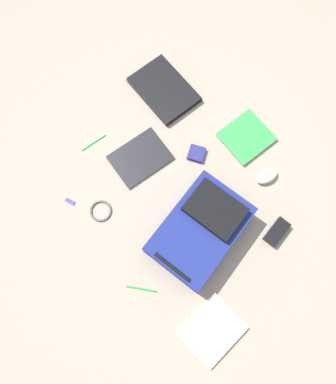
{
  "coord_description": "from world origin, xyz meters",
  "views": [
    {
      "loc": [
        -0.27,
        0.32,
        1.67
      ],
      "look_at": [
        0.03,
        -0.01,
        0.02
      ],
      "focal_mm": 33.24,
      "sensor_mm": 36.0,
      "label": 1
    }
  ],
  "objects_px": {
    "book_comic": "(212,330)",
    "power_brick": "(277,232)",
    "book_red": "(140,158)",
    "usb_stick": "(70,201)",
    "pen_black": "(94,143)",
    "cable_coil": "(101,211)",
    "pen_blue": "(141,289)",
    "backpack": "(201,229)",
    "book_blue": "(246,137)",
    "laptop": "(164,90)",
    "earbud_pouch": "(196,154)",
    "computer_mouse": "(267,176)"
  },
  "relations": [
    {
      "from": "laptop",
      "to": "computer_mouse",
      "type": "xyz_separation_m",
      "value": [
        -0.69,
        0.02,
        0.01
      ]
    },
    {
      "from": "usb_stick",
      "to": "backpack",
      "type": "bearing_deg",
      "value": -151.44
    },
    {
      "from": "backpack",
      "to": "book_red",
      "type": "distance_m",
      "value": 0.47
    },
    {
      "from": "book_comic",
      "to": "cable_coil",
      "type": "height_order",
      "value": "book_comic"
    },
    {
      "from": "backpack",
      "to": "computer_mouse",
      "type": "relative_size",
      "value": 4.34
    },
    {
      "from": "book_red",
      "to": "computer_mouse",
      "type": "bearing_deg",
      "value": -147.6
    },
    {
      "from": "book_comic",
      "to": "computer_mouse",
      "type": "relative_size",
      "value": 2.35
    },
    {
      "from": "book_red",
      "to": "earbud_pouch",
      "type": "relative_size",
      "value": 4.02
    },
    {
      "from": "power_brick",
      "to": "book_red",
      "type": "bearing_deg",
      "value": 11.74
    },
    {
      "from": "backpack",
      "to": "usb_stick",
      "type": "relative_size",
      "value": 9.3
    },
    {
      "from": "book_comic",
      "to": "pen_blue",
      "type": "distance_m",
      "value": 0.36
    },
    {
      "from": "computer_mouse",
      "to": "pen_blue",
      "type": "distance_m",
      "value": 0.8
    },
    {
      "from": "book_comic",
      "to": "power_brick",
      "type": "distance_m",
      "value": 0.53
    },
    {
      "from": "earbud_pouch",
      "to": "book_blue",
      "type": "bearing_deg",
      "value": -118.57
    },
    {
      "from": "pen_black",
      "to": "computer_mouse",
      "type": "bearing_deg",
      "value": -150.36
    },
    {
      "from": "computer_mouse",
      "to": "cable_coil",
      "type": "xyz_separation_m",
      "value": [
        0.49,
        0.66,
        -0.02
      ]
    },
    {
      "from": "book_red",
      "to": "usb_stick",
      "type": "distance_m",
      "value": 0.4
    },
    {
      "from": "book_blue",
      "to": "laptop",
      "type": "bearing_deg",
      "value": 9.2
    },
    {
      "from": "book_comic",
      "to": "book_blue",
      "type": "relative_size",
      "value": 0.97
    },
    {
      "from": "book_comic",
      "to": "cable_coil",
      "type": "bearing_deg",
      "value": -4.19
    },
    {
      "from": "computer_mouse",
      "to": "power_brick",
      "type": "bearing_deg",
      "value": 156.88
    },
    {
      "from": "book_red",
      "to": "book_blue",
      "type": "height_order",
      "value": "book_blue"
    },
    {
      "from": "pen_black",
      "to": "book_blue",
      "type": "bearing_deg",
      "value": -136.1
    },
    {
      "from": "book_comic",
      "to": "laptop",
      "type": "bearing_deg",
      "value": -37.92
    },
    {
      "from": "pen_black",
      "to": "earbud_pouch",
      "type": "relative_size",
      "value": 1.81
    },
    {
      "from": "book_red",
      "to": "computer_mouse",
      "type": "xyz_separation_m",
      "value": [
        -0.53,
        -0.34,
        0.02
      ]
    },
    {
      "from": "backpack",
      "to": "usb_stick",
      "type": "distance_m",
      "value": 0.64
    },
    {
      "from": "cable_coil",
      "to": "pen_blue",
      "type": "relative_size",
      "value": 0.75
    },
    {
      "from": "backpack",
      "to": "book_blue",
      "type": "height_order",
      "value": "backpack"
    },
    {
      "from": "laptop",
      "to": "power_brick",
      "type": "height_order",
      "value": "power_brick"
    },
    {
      "from": "cable_coil",
      "to": "book_red",
      "type": "bearing_deg",
      "value": -82.35
    },
    {
      "from": "cable_coil",
      "to": "earbud_pouch",
      "type": "bearing_deg",
      "value": -106.1
    },
    {
      "from": "book_red",
      "to": "computer_mouse",
      "type": "height_order",
      "value": "computer_mouse"
    },
    {
      "from": "laptop",
      "to": "pen_black",
      "type": "height_order",
      "value": "laptop"
    },
    {
      "from": "book_comic",
      "to": "pen_black",
      "type": "bearing_deg",
      "value": -15.52
    },
    {
      "from": "laptop",
      "to": "cable_coil",
      "type": "xyz_separation_m",
      "value": [
        -0.21,
        0.68,
        -0.01
      ]
    },
    {
      "from": "book_red",
      "to": "book_blue",
      "type": "bearing_deg",
      "value": -126.53
    },
    {
      "from": "laptop",
      "to": "book_comic",
      "type": "xyz_separation_m",
      "value": [
        -0.95,
        0.74,
        -0.01
      ]
    },
    {
      "from": "backpack",
      "to": "book_comic",
      "type": "bearing_deg",
      "value": 137.66
    },
    {
      "from": "laptop",
      "to": "pen_black",
      "type": "bearing_deg",
      "value": 81.53
    },
    {
      "from": "pen_blue",
      "to": "earbud_pouch",
      "type": "height_order",
      "value": "earbud_pouch"
    },
    {
      "from": "book_red",
      "to": "earbud_pouch",
      "type": "height_order",
      "value": "earbud_pouch"
    },
    {
      "from": "book_red",
      "to": "book_blue",
      "type": "relative_size",
      "value": 1.19
    },
    {
      "from": "power_brick",
      "to": "pen_black",
      "type": "distance_m",
      "value": 0.99
    },
    {
      "from": "computer_mouse",
      "to": "cable_coil",
      "type": "bearing_deg",
      "value": 73.07
    },
    {
      "from": "book_comic",
      "to": "computer_mouse",
      "type": "xyz_separation_m",
      "value": [
        0.25,
        -0.72,
        0.01
      ]
    },
    {
      "from": "cable_coil",
      "to": "pen_blue",
      "type": "xyz_separation_m",
      "value": [
        -0.39,
        0.13,
        -0.0
      ]
    },
    {
      "from": "book_red",
      "to": "cable_coil",
      "type": "distance_m",
      "value": 0.33
    },
    {
      "from": "computer_mouse",
      "to": "usb_stick",
      "type": "height_order",
      "value": "computer_mouse"
    },
    {
      "from": "backpack",
      "to": "earbud_pouch",
      "type": "distance_m",
      "value": 0.39
    }
  ]
}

